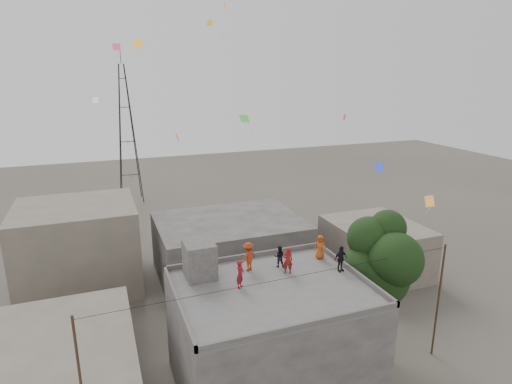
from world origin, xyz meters
TOP-DOWN VIEW (x-y plane):
  - main_building at (0.00, 0.00)m, footprint 10.00×8.00m
  - parapet at (0.00, 0.00)m, footprint 10.00×8.00m
  - stair_head_box at (-3.20, 2.60)m, footprint 1.60×1.80m
  - neighbor_west at (-11.00, 2.00)m, footprint 8.00×10.00m
  - neighbor_north at (2.00, 14.00)m, footprint 12.00×9.00m
  - neighbor_northwest at (-10.00, 16.00)m, footprint 9.00×8.00m
  - neighbor_east at (14.00, 10.00)m, footprint 7.00×8.00m
  - tree at (7.37, 0.60)m, footprint 4.90×4.60m
  - utility_line at (0.50, -1.25)m, footprint 20.12×0.62m
  - transmission_tower at (-4.00, 40.00)m, footprint 2.97×2.97m
  - person_red_adult at (1.49, 1.24)m, footprint 0.64×0.49m
  - person_orange_child at (4.15, 2.35)m, footprint 0.86×0.77m
  - person_dark_child at (1.38, 2.16)m, footprint 0.77×0.70m
  - person_dark_adult at (4.40, 0.43)m, footprint 0.94×0.53m
  - person_orange_adult at (-0.44, 2.35)m, footprint 1.26×1.05m
  - person_red_child at (-1.53, 0.60)m, footprint 0.64×0.65m
  - kites at (1.46, 6.20)m, footprint 18.03×20.97m

SIDE VIEW (x-z plane):
  - neighbor_west at x=-11.00m, z-range 0.00..4.00m
  - neighbor_east at x=14.00m, z-range 0.00..4.40m
  - neighbor_north at x=2.00m, z-range 0.00..5.00m
  - main_building at x=0.00m, z-range 0.00..6.10m
  - neighbor_northwest at x=-10.00m, z-range 0.00..7.00m
  - utility_line at x=0.50m, z-range 0.13..7.53m
  - tree at x=7.37m, z-range 1.55..10.65m
  - parapet at x=0.00m, z-range 6.10..6.40m
  - person_dark_child at x=1.38m, z-range 6.10..7.38m
  - person_orange_child at x=4.15m, z-range 6.10..7.58m
  - person_dark_adult at x=4.40m, z-range 6.10..7.61m
  - person_red_child at x=-1.53m, z-range 6.10..7.61m
  - person_red_adult at x=1.49m, z-range 6.10..7.66m
  - person_orange_adult at x=-0.44m, z-range 6.10..7.80m
  - stair_head_box at x=-3.20m, z-range 6.10..8.10m
  - transmission_tower at x=-4.00m, z-range -0.93..19.07m
  - kites at x=1.46m, z-range 9.03..20.81m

